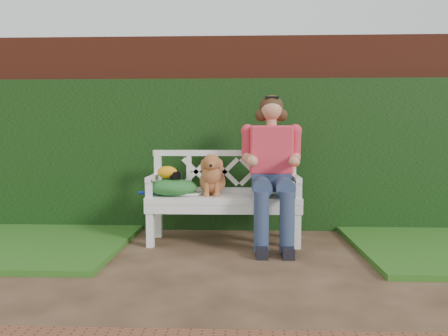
{
  "coord_description": "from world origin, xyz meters",
  "views": [
    {
      "loc": [
        0.01,
        -3.28,
        1.07
      ],
      "look_at": [
        -0.15,
        1.03,
        0.75
      ],
      "focal_mm": 35.0,
      "sensor_mm": 36.0,
      "label": 1
    }
  ],
  "objects": [
    {
      "name": "garden_bench",
      "position": [
        -0.15,
        1.03,
        0.24
      ],
      "size": [
        1.59,
        0.64,
        0.48
      ],
      "primitive_type": null,
      "rotation": [
        0.0,
        0.0,
        -0.02
      ],
      "color": "white",
      "rests_on": "ground"
    },
    {
      "name": "seated_woman",
      "position": [
        0.32,
        1.01,
        0.74
      ],
      "size": [
        0.69,
        0.88,
        1.48
      ],
      "primitive_type": null,
      "rotation": [
        0.0,
        0.0,
        -0.08
      ],
      "color": "#CD2D48",
      "rests_on": "ground"
    },
    {
      "name": "dog",
      "position": [
        -0.26,
        1.03,
        0.69
      ],
      "size": [
        0.35,
        0.43,
        0.42
      ],
      "primitive_type": null,
      "rotation": [
        0.0,
        0.0,
        -0.2
      ],
      "color": "brown",
      "rests_on": "garden_bench"
    },
    {
      "name": "green_bag",
      "position": [
        -0.66,
        0.99,
        0.56
      ],
      "size": [
        0.59,
        0.53,
        0.17
      ],
      "primitive_type": null,
      "rotation": [
        0.0,
        0.0,
        -0.38
      ],
      "color": "#1E7325",
      "rests_on": "garden_bench"
    },
    {
      "name": "brick_wall",
      "position": [
        0.0,
        1.9,
        1.1
      ],
      "size": [
        10.0,
        0.3,
        2.2
      ],
      "primitive_type": "cube",
      "color": "maroon",
      "rests_on": "ground"
    },
    {
      "name": "camera_item",
      "position": [
        -0.62,
        0.99,
        0.68
      ],
      "size": [
        0.11,
        0.09,
        0.07
      ],
      "primitive_type": "cube",
      "rotation": [
        0.0,
        0.0,
        0.07
      ],
      "color": "black",
      "rests_on": "green_bag"
    },
    {
      "name": "ivy_hedge",
      "position": [
        0.0,
        1.68,
        0.85
      ],
      "size": [
        10.0,
        0.18,
        1.7
      ],
      "primitive_type": "cube",
      "color": "#23531A",
      "rests_on": "ground"
    },
    {
      "name": "ground",
      "position": [
        0.0,
        0.0,
        0.0
      ],
      "size": [
        60.0,
        60.0,
        0.0
      ],
      "primitive_type": "plane",
      "color": "#372517"
    },
    {
      "name": "tennis_racket",
      "position": [
        -0.57,
        1.04,
        0.5
      ],
      "size": [
        0.71,
        0.34,
        0.03
      ],
      "primitive_type": null,
      "rotation": [
        0.0,
        0.0,
        0.08
      ],
      "color": "white",
      "rests_on": "garden_bench"
    },
    {
      "name": "baseball_glove",
      "position": [
        -0.71,
        1.0,
        0.71
      ],
      "size": [
        0.23,
        0.19,
        0.12
      ],
      "primitive_type": "ellipsoid",
      "rotation": [
        0.0,
        0.0,
        -0.28
      ],
      "color": "orange",
      "rests_on": "green_bag"
    }
  ]
}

